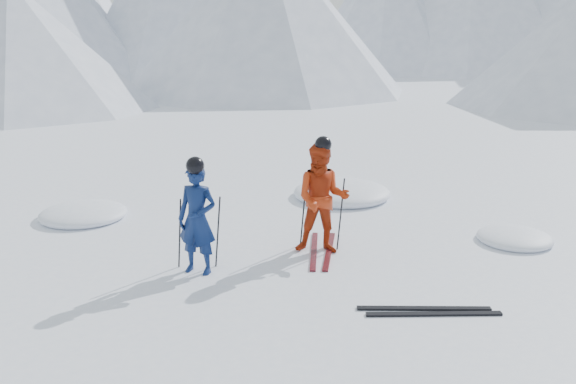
{
  "coord_description": "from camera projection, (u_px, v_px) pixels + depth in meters",
  "views": [
    {
      "loc": [
        -1.0,
        -8.24,
        3.46
      ],
      "look_at": [
        -1.42,
        0.5,
        1.1
      ],
      "focal_mm": 38.0,
      "sensor_mm": 36.0,
      "label": 1
    }
  ],
  "objects": [
    {
      "name": "ground",
      "position": [
        384.0,
        276.0,
        8.8
      ],
      "size": [
        160.0,
        160.0,
        0.0
      ],
      "primitive_type": "plane",
      "color": "white",
      "rests_on": "ground"
    },
    {
      "name": "skier_blue",
      "position": [
        197.0,
        219.0,
        8.72
      ],
      "size": [
        0.67,
        0.54,
        1.62
      ],
      "primitive_type": "imported",
      "rotation": [
        0.0,
        0.0,
        -0.29
      ],
      "color": "#0C1D4C",
      "rests_on": "ground"
    },
    {
      "name": "skier_red",
      "position": [
        322.0,
        199.0,
        9.51
      ],
      "size": [
        0.89,
        0.71,
        1.76
      ],
      "primitive_type": "imported",
      "rotation": [
        0.0,
        0.0,
        -0.05
      ],
      "color": "#AD2D0D",
      "rests_on": "ground"
    },
    {
      "name": "pole_blue_left",
      "position": [
        180.0,
        233.0,
        8.95
      ],
      "size": [
        0.11,
        0.08,
        1.08
      ],
      "primitive_type": "cylinder",
      "rotation": [
        0.05,
        0.08,
        0.0
      ],
      "color": "black",
      "rests_on": "ground"
    },
    {
      "name": "pole_blue_right",
      "position": [
        218.0,
        232.0,
        9.02
      ],
      "size": [
        0.11,
        0.07,
        1.08
      ],
      "primitive_type": "cylinder",
      "rotation": [
        -0.04,
        0.08,
        0.0
      ],
      "color": "black",
      "rests_on": "ground"
    },
    {
      "name": "pole_red_left",
      "position": [
        303.0,
        212.0,
        9.84
      ],
      "size": [
        0.12,
        0.09,
        1.17
      ],
      "primitive_type": "cylinder",
      "rotation": [
        0.06,
        0.08,
        0.0
      ],
      "color": "black",
      "rests_on": "ground"
    },
    {
      "name": "pole_red_right",
      "position": [
        341.0,
        214.0,
        9.72
      ],
      "size": [
        0.12,
        0.08,
        1.17
      ],
      "primitive_type": "cylinder",
      "rotation": [
        -0.05,
        0.08,
        0.0
      ],
      "color": "black",
      "rests_on": "ground"
    },
    {
      "name": "ski_worn_left",
      "position": [
        314.0,
        251.0,
        9.74
      ],
      "size": [
        0.12,
        1.7,
        0.03
      ],
      "primitive_type": "cube",
      "rotation": [
        0.0,
        0.0,
        -0.02
      ],
      "color": "black",
      "rests_on": "ground"
    },
    {
      "name": "ski_worn_right",
      "position": [
        329.0,
        251.0,
        9.73
      ],
      "size": [
        0.23,
        1.7,
        0.03
      ],
      "primitive_type": "cube",
      "rotation": [
        0.0,
        0.0,
        -0.09
      ],
      "color": "black",
      "rests_on": "ground"
    },
    {
      "name": "ski_loose_a",
      "position": [
        424.0,
        308.0,
        7.73
      ],
      "size": [
        1.7,
        0.15,
        0.03
      ],
      "primitive_type": "cube",
      "rotation": [
        0.0,
        0.0,
        1.61
      ],
      "color": "black",
      "rests_on": "ground"
    },
    {
      "name": "ski_loose_b",
      "position": [
        434.0,
        314.0,
        7.58
      ],
      "size": [
        1.7,
        0.21,
        0.03
      ],
      "primitive_type": "cube",
      "rotation": [
        0.0,
        0.0,
        1.64
      ],
      "color": "black",
      "rests_on": "ground"
    },
    {
      "name": "snow_lumps",
      "position": [
        290.0,
        208.0,
        12.13
      ],
      "size": [
        9.14,
        4.27,
        0.45
      ],
      "color": "white",
      "rests_on": "ground"
    }
  ]
}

